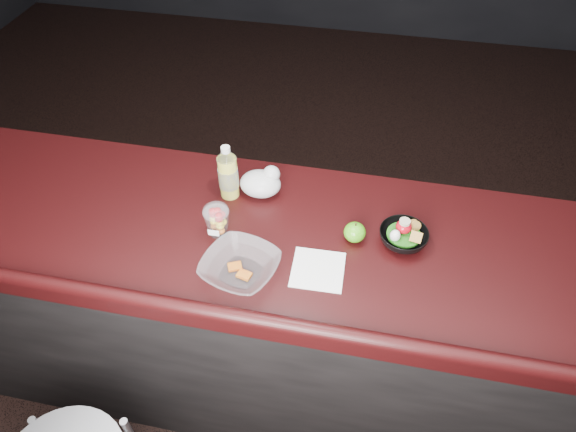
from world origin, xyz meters
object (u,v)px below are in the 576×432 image
object	(u,v)px
fruit_cup	(217,219)
takeout_bowl	(240,267)
green_apple	(355,232)
lemonade_bottle	(228,175)
snack_bowl	(403,236)

from	to	relation	value
fruit_cup	takeout_bowl	xyz separation A→B (m)	(0.12, -0.15, -0.03)
green_apple	takeout_bowl	xyz separation A→B (m)	(-0.33, -0.21, -0.01)
lemonade_bottle	fruit_cup	world-z (taller)	lemonade_bottle
fruit_cup	takeout_bowl	distance (m)	0.19
green_apple	snack_bowl	xyz separation A→B (m)	(0.15, 0.02, -0.00)
fruit_cup	takeout_bowl	size ratio (longest dim) A/B	0.44
lemonade_bottle	takeout_bowl	bearing A→B (deg)	-68.96
lemonade_bottle	green_apple	size ratio (longest dim) A/B	2.83
lemonade_bottle	snack_bowl	bearing A→B (deg)	-10.23
lemonade_bottle	fruit_cup	xyz separation A→B (m)	(0.01, -0.19, -0.03)
fruit_cup	snack_bowl	world-z (taller)	fruit_cup
lemonade_bottle	snack_bowl	world-z (taller)	lemonade_bottle
lemonade_bottle	takeout_bowl	size ratio (longest dim) A/B	0.75
fruit_cup	green_apple	xyz separation A→B (m)	(0.44, 0.06, -0.03)
lemonade_bottle	green_apple	distance (m)	0.48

